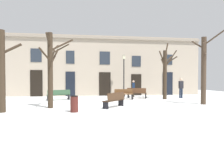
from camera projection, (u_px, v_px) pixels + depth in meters
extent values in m
plane|color=white|center=(116.00, 106.00, 12.76)|extent=(33.95, 33.95, 0.00)
cube|color=tan|center=(103.00, 66.00, 21.08)|extent=(21.22, 0.40, 6.23)
cube|color=gray|center=(103.00, 38.00, 20.76)|extent=(21.22, 0.30, 0.24)
cube|color=black|center=(36.00, 83.00, 19.98)|extent=(1.17, 0.08, 2.62)
cube|color=#262D38|center=(36.00, 55.00, 19.91)|extent=(1.05, 0.06, 1.32)
cube|color=black|center=(70.00, 84.00, 20.45)|extent=(0.94, 0.08, 2.48)
cube|color=#262D38|center=(70.00, 57.00, 20.38)|extent=(0.84, 0.06, 1.31)
cube|color=black|center=(105.00, 84.00, 20.94)|extent=(1.19, 0.08, 2.44)
cube|color=#262D38|center=(105.00, 58.00, 20.87)|extent=(1.07, 0.06, 1.34)
cube|color=black|center=(136.00, 85.00, 21.41)|extent=(1.07, 0.08, 2.25)
cube|color=#262D38|center=(136.00, 61.00, 21.34)|extent=(0.97, 0.06, 1.14)
cube|color=black|center=(168.00, 84.00, 21.89)|extent=(1.12, 0.08, 2.47)
cube|color=#262D38|center=(168.00, 60.00, 21.83)|extent=(1.00, 0.06, 1.10)
cylinder|color=#423326|center=(204.00, 71.00, 13.82)|extent=(0.34, 0.34, 4.61)
cylinder|color=#423326|center=(204.00, 55.00, 13.39)|extent=(0.66, 0.91, 1.60)
cylinder|color=#423326|center=(198.00, 45.00, 14.25)|extent=(0.43, 1.09, 0.74)
cylinder|color=#423326|center=(215.00, 37.00, 13.33)|extent=(0.98, 1.11, 0.94)
cylinder|color=#423326|center=(205.00, 60.00, 13.48)|extent=(0.42, 0.76, 0.90)
cylinder|color=#382B1E|center=(2.00, 71.00, 10.48)|extent=(0.36, 0.36, 4.29)
cylinder|color=#382B1E|center=(11.00, 49.00, 10.55)|extent=(1.05, 0.20, 0.64)
cylinder|color=#382B1E|center=(50.00, 70.00, 12.04)|extent=(0.31, 0.31, 4.50)
cylinder|color=#382B1E|center=(45.00, 54.00, 11.58)|extent=(0.58, 0.93, 0.74)
cylinder|color=#382B1E|center=(60.00, 49.00, 12.40)|extent=(1.13, 0.73, 0.80)
cylinder|color=#382B1E|center=(48.00, 40.00, 11.56)|extent=(0.17, 0.95, 0.75)
cylinder|color=#382B1E|center=(52.00, 59.00, 11.34)|extent=(0.54, 1.52, 0.82)
cylinder|color=#382B1E|center=(62.00, 45.00, 12.34)|extent=(1.38, 0.62, 0.85)
cylinder|color=#382B1E|center=(54.00, 49.00, 12.56)|extent=(0.42, 1.13, 0.68)
cylinder|color=#382B1E|center=(54.00, 57.00, 12.45)|extent=(0.49, 0.94, 1.16)
cylinder|color=#382B1E|center=(165.00, 75.00, 17.37)|extent=(0.33, 0.33, 4.19)
cylinder|color=#382B1E|center=(171.00, 59.00, 17.26)|extent=(1.01, 0.39, 1.51)
cylinder|color=#382B1E|center=(166.00, 58.00, 17.94)|extent=(0.78, 1.26, 0.92)
cylinder|color=#382B1E|center=(168.00, 59.00, 17.78)|extent=(1.05, 0.88, 0.72)
cylinder|color=#382B1E|center=(163.00, 64.00, 16.77)|extent=(0.84, 1.15, 0.77)
cylinder|color=#382B1E|center=(166.00, 50.00, 17.69)|extent=(0.69, 0.83, 1.37)
cylinder|color=#382B1E|center=(162.00, 58.00, 17.83)|extent=(0.23, 1.11, 1.33)
cylinder|color=#382B1E|center=(171.00, 60.00, 17.24)|extent=(1.04, 0.46, 0.71)
cylinder|color=black|center=(124.00, 78.00, 19.84)|extent=(0.10, 0.10, 3.70)
cylinder|color=black|center=(124.00, 96.00, 19.88)|extent=(0.22, 0.22, 0.20)
cube|color=beige|center=(124.00, 57.00, 19.79)|extent=(0.24, 0.24, 0.36)
cone|color=black|center=(124.00, 55.00, 19.78)|extent=(0.30, 0.30, 0.14)
cylinder|color=#4C1E19|center=(74.00, 104.00, 10.60)|extent=(0.41, 0.41, 0.83)
torus|color=black|center=(74.00, 96.00, 10.59)|extent=(0.44, 0.44, 0.04)
cube|color=#3D2819|center=(114.00, 100.00, 12.34)|extent=(1.52, 1.61, 0.05)
cube|color=#3D2819|center=(116.00, 96.00, 12.23)|extent=(1.29, 1.41, 0.44)
cube|color=black|center=(121.00, 103.00, 13.04)|extent=(0.31, 0.29, 0.44)
torus|color=black|center=(119.00, 104.00, 13.14)|extent=(0.14, 0.15, 0.17)
cube|color=black|center=(106.00, 105.00, 11.65)|extent=(0.31, 0.29, 0.44)
torus|color=black|center=(103.00, 108.00, 11.74)|extent=(0.14, 0.15, 0.17)
cube|color=#51331E|center=(137.00, 93.00, 18.21)|extent=(1.73, 1.16, 0.05)
cube|color=#51331E|center=(136.00, 90.00, 18.01)|extent=(1.58, 0.86, 0.42)
cube|color=black|center=(146.00, 96.00, 17.96)|extent=(0.23, 0.39, 0.47)
torus|color=black|center=(146.00, 97.00, 18.13)|extent=(0.17, 0.10, 0.17)
cube|color=black|center=(128.00, 95.00, 18.47)|extent=(0.23, 0.39, 0.47)
torus|color=black|center=(129.00, 97.00, 18.64)|extent=(0.17, 0.10, 0.17)
cube|color=#2D4C33|center=(58.00, 95.00, 16.55)|extent=(1.88, 1.07, 0.05)
cube|color=#2D4C33|center=(59.00, 92.00, 16.36)|extent=(1.76, 0.75, 0.38)
cube|color=black|center=(69.00, 97.00, 16.97)|extent=(0.20, 0.40, 0.44)
torus|color=black|center=(68.00, 98.00, 17.12)|extent=(0.17, 0.09, 0.17)
cube|color=black|center=(48.00, 98.00, 16.14)|extent=(0.20, 0.40, 0.44)
torus|color=black|center=(47.00, 99.00, 16.30)|extent=(0.17, 0.09, 0.17)
cube|color=brown|center=(124.00, 94.00, 17.06)|extent=(1.58, 0.54, 0.05)
cube|color=brown|center=(123.00, 91.00, 17.25)|extent=(1.56, 0.22, 0.37)
cube|color=black|center=(115.00, 97.00, 17.02)|extent=(0.09, 0.39, 0.47)
torus|color=black|center=(115.00, 99.00, 16.86)|extent=(0.17, 0.04, 0.17)
cube|color=black|center=(132.00, 97.00, 17.12)|extent=(0.09, 0.39, 0.47)
torus|color=black|center=(132.00, 99.00, 16.96)|extent=(0.17, 0.04, 0.17)
cylinder|color=#2D271E|center=(134.00, 93.00, 19.48)|extent=(0.14, 0.14, 0.77)
cylinder|color=#2D271E|center=(133.00, 93.00, 19.66)|extent=(0.14, 0.14, 0.77)
cube|color=navy|center=(133.00, 86.00, 19.55)|extent=(0.26, 0.40, 0.59)
sphere|color=beige|center=(134.00, 81.00, 19.54)|extent=(0.21, 0.21, 0.21)
cylinder|color=black|center=(182.00, 93.00, 18.31)|extent=(0.14, 0.14, 0.88)
cylinder|color=black|center=(180.00, 93.00, 18.27)|extent=(0.14, 0.14, 0.88)
cube|color=black|center=(181.00, 85.00, 18.27)|extent=(0.40, 0.25, 0.68)
sphere|color=beige|center=(181.00, 79.00, 18.26)|extent=(0.24, 0.24, 0.24)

